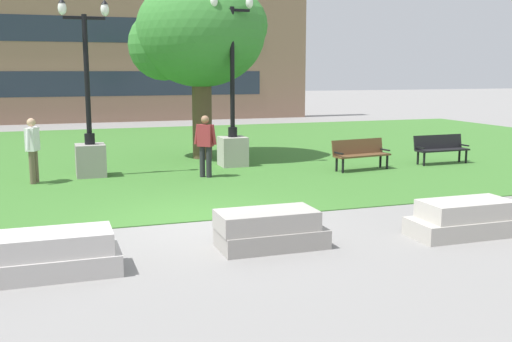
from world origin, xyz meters
The scene contains 13 objects.
ground_plane centered at (0.00, 0.00, 0.00)m, with size 140.00×140.00×0.00m, color gray.
grass_lawn centered at (0.00, 10.00, 0.01)m, with size 40.00×20.00×0.02m, color #3D752D.
concrete_block_center centered at (-2.70, -2.34, 0.31)m, with size 1.80×0.90×0.64m.
concrete_block_left centered at (0.71, -2.07, 0.31)m, with size 1.82×0.90×0.64m.
concrete_block_right centered at (4.26, -2.49, 0.31)m, with size 1.87×0.90×0.64m.
park_bench_near_left centered at (8.98, 4.74, 0.54)m, with size 1.82×0.59×0.90m.
park_bench_near_right centered at (5.98, 4.47, 0.54)m, with size 1.86×0.77×0.90m.
lamp_post_right centered at (-1.69, 5.90, 1.00)m, with size 1.32×0.80×4.81m.
lamp_post_center centered at (2.60, 6.41, 1.07)m, with size 1.32×0.80×5.20m.
tree_near_left centered at (2.06, 8.35, 4.12)m, with size 4.43×4.22×5.97m.
person_bystander_near_lawn centered at (1.31, 4.72, 0.98)m, with size 0.60×0.44×1.71m.
person_bystander_far_lawn centered at (-3.16, 5.29, 0.98)m, with size 0.37×0.78×1.71m.
building_facade_distant centered at (0.34, 24.50, 4.60)m, with size 24.61×1.03×9.22m.
Camera 1 is at (-2.63, -11.21, 2.94)m, focal length 42.00 mm.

